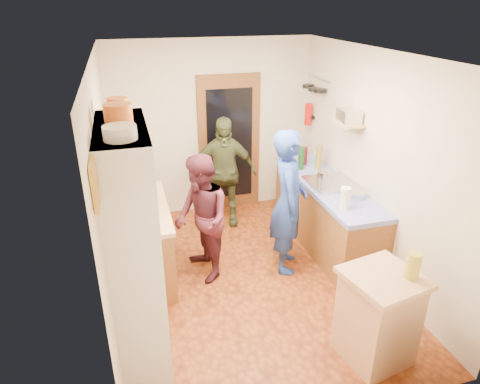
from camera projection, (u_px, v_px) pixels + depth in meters
name	position (u px, v px, depth m)	size (l,w,h in m)	color
floor	(250.00, 278.00, 5.19)	(3.00, 4.00, 0.02)	#924518
ceiling	(253.00, 53.00, 4.10)	(3.00, 4.00, 0.02)	silver
wall_back	(212.00, 129.00, 6.41)	(3.00, 0.02, 2.60)	beige
wall_front	(337.00, 289.00, 2.88)	(3.00, 0.02, 2.60)	beige
wall_left	(107.00, 194.00, 4.28)	(0.02, 4.00, 2.60)	beige
wall_right	(374.00, 165.00, 5.01)	(0.02, 4.00, 2.60)	beige
door_frame	(229.00, 144.00, 6.54)	(0.95, 0.06, 2.10)	brown
door_glass	(230.00, 145.00, 6.51)	(0.70, 0.02, 1.70)	black
hutch_body	(134.00, 249.00, 3.71)	(0.40, 1.20, 2.20)	white
hutch_top_shelf	(120.00, 129.00, 3.26)	(0.40, 1.14, 0.04)	white
plate_stack	(120.00, 133.00, 2.93)	(0.23, 0.23, 0.10)	white
orange_pot_a	(118.00, 115.00, 3.23)	(0.21, 0.21, 0.17)	orange
orange_pot_b	(118.00, 107.00, 3.51)	(0.17, 0.17, 0.15)	orange
left_counter_base	(144.00, 242.00, 5.11)	(0.60, 1.40, 0.85)	brown
left_counter_top	(140.00, 209.00, 4.93)	(0.64, 1.44, 0.05)	#DAAA7E
toaster	(146.00, 215.00, 4.55)	(0.21, 0.14, 0.16)	white
kettle	(135.00, 203.00, 4.78)	(0.18, 0.18, 0.20)	white
orange_bowl	(145.00, 196.00, 5.10)	(0.18, 0.18, 0.08)	orange
chopping_board	(139.00, 187.00, 5.38)	(0.30, 0.22, 0.03)	#DAAA7E
right_counter_base	(325.00, 216.00, 5.74)	(0.60, 2.20, 0.84)	brown
right_counter_top	(328.00, 185.00, 5.56)	(0.62, 2.22, 0.06)	#192EBF
hob	(330.00, 183.00, 5.49)	(0.55, 0.58, 0.04)	silver
pot_on_hob	(324.00, 176.00, 5.51)	(0.19, 0.19, 0.12)	silver
bottle_a	(301.00, 158.00, 5.93)	(0.08, 0.08, 0.33)	#143F14
bottle_b	(305.00, 156.00, 6.11)	(0.06, 0.06, 0.26)	#591419
bottle_c	(319.00, 157.00, 5.98)	(0.08, 0.08, 0.33)	olive
paper_towel	(345.00, 198.00, 4.83)	(0.12, 0.12, 0.26)	white
mixing_bowl	(354.00, 194.00, 5.12)	(0.24, 0.24, 0.09)	silver
island_base	(377.00, 319.00, 3.88)	(0.55, 0.55, 0.86)	#DAAA7E
island_top	(384.00, 278.00, 3.69)	(0.62, 0.62, 0.05)	#DAAA7E
cutting_board	(376.00, 275.00, 3.71)	(0.35, 0.28, 0.02)	white
oil_jar	(413.00, 265.00, 3.61)	(0.12, 0.12, 0.24)	#AD9E2D
pan_rail	(319.00, 79.00, 6.03)	(0.02, 0.02, 0.65)	silver
pan_hang_a	(320.00, 91.00, 5.91)	(0.18, 0.18, 0.05)	black
pan_hang_b	(314.00, 89.00, 6.10)	(0.16, 0.16, 0.05)	black
pan_hang_c	(308.00, 86.00, 6.27)	(0.17, 0.17, 0.05)	black
wall_shelf	(348.00, 123.00, 5.21)	(0.26, 0.42, 0.03)	#DAAA7E
radio	(349.00, 116.00, 5.17)	(0.22, 0.30, 0.15)	silver
ext_bracket	(312.00, 117.00, 6.43)	(0.06, 0.10, 0.04)	black
fire_extinguisher	(308.00, 114.00, 6.40)	(0.11, 0.11, 0.32)	red
picture_frame	(95.00, 184.00, 2.62)	(0.03, 0.25, 0.30)	gold
person_hob	(291.00, 203.00, 5.03)	(0.65, 0.42, 1.77)	navy
person_left	(203.00, 217.00, 4.97)	(0.74, 0.58, 1.53)	#481C28
person_back	(224.00, 172.00, 6.12)	(0.95, 0.40, 1.62)	#383F24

